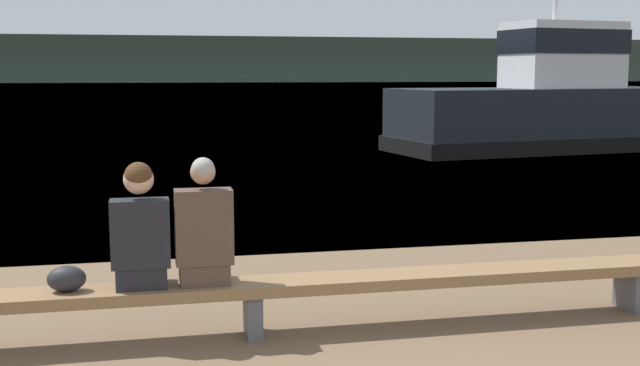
{
  "coord_description": "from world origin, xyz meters",
  "views": [
    {
      "loc": [
        -1.19,
        -3.28,
        2.1
      ],
      "look_at": [
        0.81,
        5.91,
        0.8
      ],
      "focal_mm": 45.0,
      "sensor_mm": 36.0,
      "label": 1
    }
  ],
  "objects_px": {
    "person_left": "(140,231)",
    "shopping_bag": "(67,279)",
    "bench_main": "(253,291)",
    "tugboat_red": "(550,110)",
    "person_right": "(204,230)"
  },
  "relations": [
    {
      "from": "shopping_bag",
      "to": "tugboat_red",
      "type": "xyz_separation_m",
      "value": [
        11.35,
        13.75,
        0.54
      ]
    },
    {
      "from": "shopping_bag",
      "to": "person_right",
      "type": "bearing_deg",
      "value": -0.38
    },
    {
      "from": "shopping_bag",
      "to": "bench_main",
      "type": "bearing_deg",
      "value": -0.23
    },
    {
      "from": "person_left",
      "to": "shopping_bag",
      "type": "height_order",
      "value": "person_left"
    },
    {
      "from": "bench_main",
      "to": "tugboat_red",
      "type": "xyz_separation_m",
      "value": [
        9.94,
        13.76,
        0.72
      ]
    },
    {
      "from": "person_right",
      "to": "bench_main",
      "type": "bearing_deg",
      "value": 0.17
    },
    {
      "from": "tugboat_red",
      "to": "bench_main",
      "type": "bearing_deg",
      "value": 135.98
    },
    {
      "from": "person_right",
      "to": "tugboat_red",
      "type": "bearing_deg",
      "value": 53.15
    },
    {
      "from": "tugboat_red",
      "to": "person_right",
      "type": "bearing_deg",
      "value": 134.97
    },
    {
      "from": "bench_main",
      "to": "person_right",
      "type": "relative_size",
      "value": 7.31
    },
    {
      "from": "person_left",
      "to": "shopping_bag",
      "type": "distance_m",
      "value": 0.65
    },
    {
      "from": "person_right",
      "to": "shopping_bag",
      "type": "height_order",
      "value": "person_right"
    },
    {
      "from": "bench_main",
      "to": "person_left",
      "type": "bearing_deg",
      "value": -179.84
    },
    {
      "from": "shopping_bag",
      "to": "person_left",
      "type": "bearing_deg",
      "value": -0.84
    },
    {
      "from": "bench_main",
      "to": "tugboat_red",
      "type": "bearing_deg",
      "value": 54.17
    }
  ]
}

